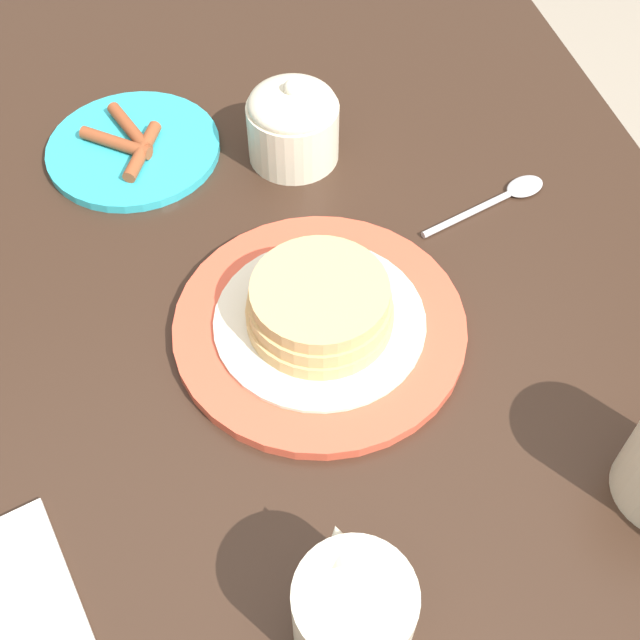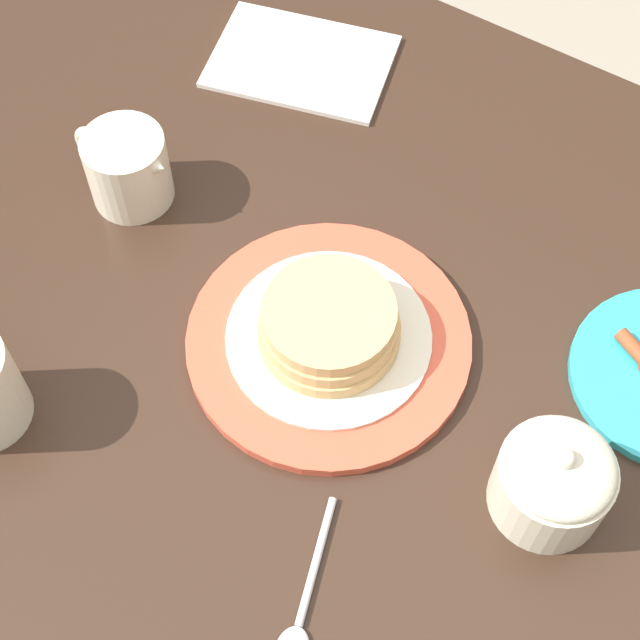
# 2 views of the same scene
# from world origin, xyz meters

# --- Properties ---
(ground_plane) EXTENTS (8.00, 8.00, 0.00)m
(ground_plane) POSITION_xyz_m (0.00, 0.00, 0.00)
(ground_plane) COLOR gray
(dining_table) EXTENTS (1.41, 0.87, 0.75)m
(dining_table) POSITION_xyz_m (0.00, 0.00, 0.63)
(dining_table) COLOR #332116
(dining_table) RESTS_ON ground_plane
(pancake_plate) EXTENTS (0.27, 0.27, 0.06)m
(pancake_plate) POSITION_xyz_m (0.05, 0.03, 0.77)
(pancake_plate) COLOR #DB5138
(pancake_plate) RESTS_ON dining_table
(side_plate_bacon) EXTENTS (0.19, 0.19, 0.02)m
(side_plate_bacon) POSITION_xyz_m (-0.24, -0.11, 0.75)
(side_plate_bacon) COLOR #2DADBC
(side_plate_bacon) RESTS_ON dining_table
(creamer_pitcher) EXTENTS (0.12, 0.08, 0.09)m
(creamer_pitcher) POSITION_xyz_m (0.31, -0.01, 0.79)
(creamer_pitcher) COLOR beige
(creamer_pitcher) RESTS_ON dining_table
(sugar_bowl) EXTENTS (0.10, 0.10, 0.10)m
(sugar_bowl) POSITION_xyz_m (-0.19, 0.06, 0.79)
(sugar_bowl) COLOR beige
(sugar_bowl) RESTS_ON dining_table
(spoon) EXTENTS (0.06, 0.15, 0.01)m
(spoon) POSITION_xyz_m (-0.07, 0.26, 0.75)
(spoon) COLOR silver
(spoon) RESTS_ON dining_table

